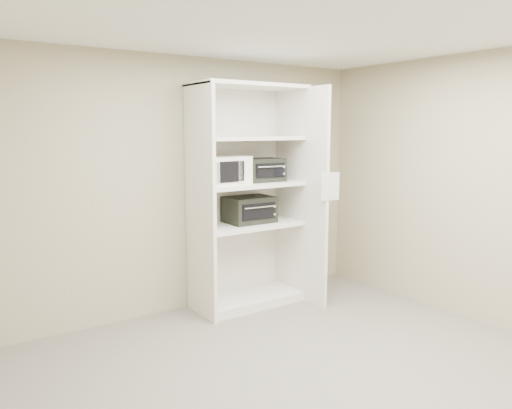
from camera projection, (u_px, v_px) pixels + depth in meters
floor at (302, 381)px, 3.89m from camera, size 4.50×4.00×0.01m
ceiling at (308, 20)px, 3.49m from camera, size 4.50×4.00×0.01m
wall_back at (184, 186)px, 5.32m from camera, size 4.50×0.02×2.70m
wall_right at (479, 190)px, 4.95m from camera, size 0.02×4.00×2.70m
shelving_unit at (251, 204)px, 5.49m from camera, size 1.24×0.92×2.42m
microwave at (223, 170)px, 5.24m from camera, size 0.53×0.42×0.30m
toaster_oven_upper at (262, 170)px, 5.55m from camera, size 0.46×0.35×0.26m
toaster_oven_lower at (249, 209)px, 5.54m from camera, size 0.52×0.40×0.29m
paper_sign at (330, 187)px, 5.27m from camera, size 0.23×0.03×0.29m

